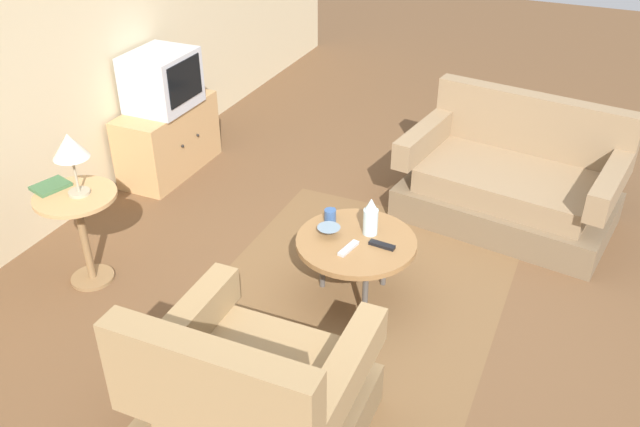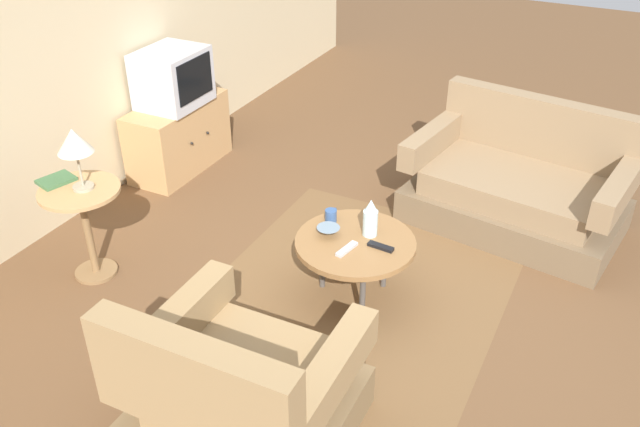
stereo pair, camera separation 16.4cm
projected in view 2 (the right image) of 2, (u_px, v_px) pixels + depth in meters
ground_plane at (381, 293)px, 4.36m from camera, size 16.00×16.00×0.00m
back_wall at (49, 35)px, 4.61m from camera, size 9.00×0.12×2.70m
area_rug at (354, 297)px, 4.32m from camera, size 2.27×1.80×0.00m
armchair at (241, 396)px, 3.21m from camera, size 0.93×0.98×0.91m
couch at (518, 188)px, 4.96m from camera, size 1.12×1.62×0.87m
coffee_table at (355, 245)px, 4.11m from camera, size 0.74×0.74×0.43m
side_table at (84, 214)px, 4.30m from camera, size 0.51×0.51×0.65m
tv_stand at (179, 136)px, 5.70m from camera, size 0.94×0.44×0.59m
television at (172, 78)px, 5.42m from camera, size 0.54×0.45×0.45m
table_lamp at (74, 143)px, 4.05m from camera, size 0.22×0.22×0.40m
vase at (370, 218)px, 4.09m from camera, size 0.09×0.09×0.25m
mug at (331, 216)px, 4.27m from camera, size 0.12×0.07×0.08m
bowl at (328, 231)px, 4.14m from camera, size 0.14×0.14×0.06m
tv_remote_dark at (381, 247)px, 4.02m from camera, size 0.06×0.16×0.02m
tv_remote_silver at (347, 249)px, 4.00m from camera, size 0.18×0.08×0.02m
book at (56, 180)px, 4.28m from camera, size 0.25×0.22×0.02m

